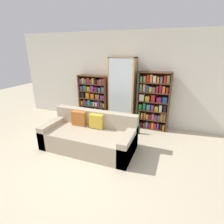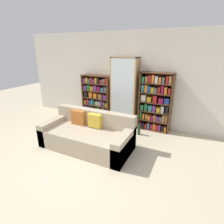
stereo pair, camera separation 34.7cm
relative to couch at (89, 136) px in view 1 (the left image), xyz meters
name	(u,v)px [view 1 (the left image)]	position (x,y,z in m)	size (l,w,h in m)	color
ground_plane	(84,165)	(0.22, -0.65, -0.29)	(16.00, 16.00, 0.00)	beige
wall_back	(123,79)	(0.22, 1.84, 1.06)	(7.15, 0.06, 2.70)	silver
couch	(89,136)	(0.00, 0.00, 0.00)	(2.10, 0.97, 0.82)	tan
bookshelf_left	(94,99)	(-0.69, 1.63, 0.42)	(0.96, 0.32, 1.45)	#4C2D19
display_cabinet	(122,93)	(0.27, 1.62, 0.70)	(0.77, 0.36, 2.00)	tan
bookshelf_right	(153,102)	(1.19, 1.63, 0.52)	(0.89, 0.32, 1.63)	#4C2D19
wine_bottle	(138,129)	(0.91, 1.12, -0.15)	(0.08, 0.08, 0.34)	#143819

